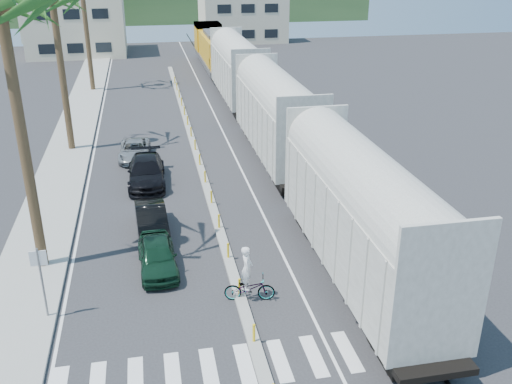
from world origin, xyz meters
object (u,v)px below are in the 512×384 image
(car_lead, at_px, (157,256))
(car_second, at_px, (152,221))
(street_sign, at_px, (41,273))
(cyclist, at_px, (249,283))

(car_lead, relative_size, car_second, 0.96)
(street_sign, relative_size, car_second, 0.71)
(street_sign, bearing_deg, car_second, 57.29)
(street_sign, xyz_separation_m, car_lead, (4.20, 2.82, -1.30))
(car_lead, distance_m, car_second, 3.51)
(street_sign, xyz_separation_m, car_second, (4.06, 6.32, -1.29))
(cyclist, bearing_deg, street_sign, 98.64)
(car_lead, distance_m, cyclist, 4.59)
(street_sign, distance_m, cyclist, 7.74)
(cyclist, bearing_deg, car_second, 39.00)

